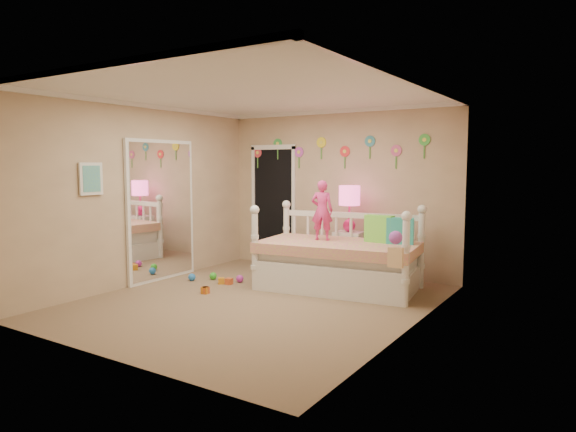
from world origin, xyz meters
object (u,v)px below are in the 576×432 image
Objects in this scene: table_lamp at (349,201)px; daybed at (338,247)px; child at (322,210)px; nightstand at (349,255)px.

daybed is at bearing -75.49° from table_lamp.
daybed is 0.56m from child.
nightstand is (0.09, 0.70, -0.73)m from child.
child is (-0.28, 0.02, 0.49)m from daybed.
nightstand is 0.82m from table_lamp.
table_lamp is at bearing -114.56° from child.
table_lamp reaches higher than daybed.
daybed reaches higher than nightstand.
child is 1.21× the size of table_lamp.
daybed is 0.94m from table_lamp.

